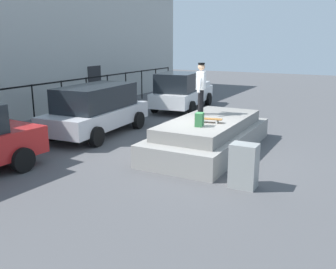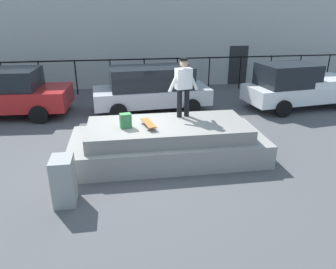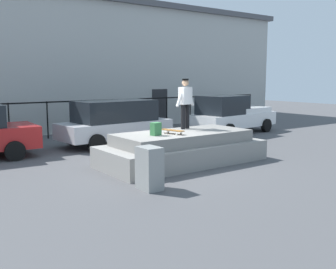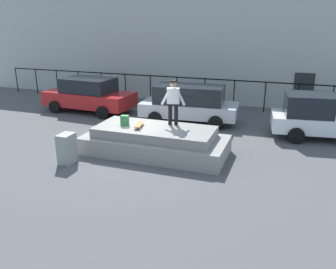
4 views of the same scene
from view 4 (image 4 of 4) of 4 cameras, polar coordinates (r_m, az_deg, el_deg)
The scene contains 11 objects.
ground_plane at distance 13.23m, azimuth -5.07°, elevation -2.33°, with size 60.00×60.00×0.00m, color #4C4C4F.
concrete_ledge at distance 12.62m, azimuth -2.14°, elevation -1.14°, with size 5.16×2.28×0.98m.
skateboarder at distance 12.52m, azimuth 0.85°, elevation 5.68°, with size 0.89×0.33×1.62m.
skateboard at distance 12.48m, azimuth -4.74°, elevation 1.63°, with size 0.35×0.81×0.12m.
backpack at distance 12.72m, azimuth -7.06°, elevation 2.28°, with size 0.28×0.20×0.38m, color #33723F.
car_red_sedan_near at distance 18.83m, azimuth -12.73°, elevation 6.36°, with size 4.80×2.45×1.76m.
car_silver_hatchback_mid at distance 16.40m, azimuth 3.44°, elevation 5.14°, with size 4.59×2.28×1.74m.
car_white_pickup_far at distance 15.45m, azimuth 24.71°, elevation 2.55°, with size 4.89×2.44×1.81m.
utility_box at distance 12.23m, azimuth -16.16°, elevation -2.23°, with size 0.44×0.60×1.02m, color gray.
fence_row at distance 19.51m, azimuth 3.71°, elevation 7.80°, with size 24.06×0.06×1.62m.
warehouse_building at distance 24.36m, azimuth 7.39°, elevation 15.05°, with size 29.86×8.98×6.63m.
Camera 4 is at (5.23, -11.23, 4.65)m, focal length 37.40 mm.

